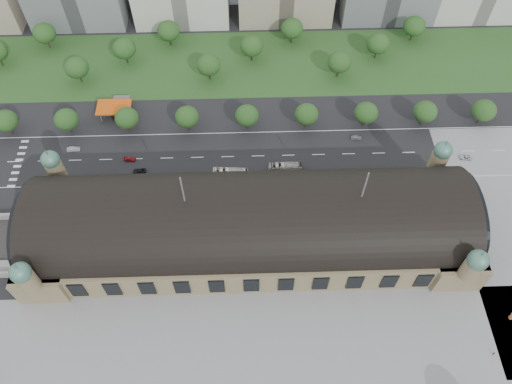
{
  "coord_description": "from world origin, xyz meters",
  "views": [
    {
      "loc": [
        -0.57,
        -86.99,
        153.11
      ],
      "look_at": [
        2.38,
        10.77,
        14.0
      ],
      "focal_mm": 35.0,
      "sensor_mm": 36.0,
      "label": 1
    }
  ],
  "objects_px": {
    "traffic_car_4": "(244,175)",
    "parked_car_6": "(188,184)",
    "parked_car_1": "(60,192)",
    "petrol_station": "(118,104)",
    "parked_car_0": "(75,186)",
    "parked_car_5": "(128,193)",
    "bus_west": "(183,178)",
    "traffic_car_3": "(130,159)",
    "bus_mid": "(230,173)",
    "pedestrian_1": "(494,353)",
    "advertising_column": "(512,316)",
    "parked_car_4": "(116,194)",
    "bus_east": "(285,167)",
    "parked_car_2": "(102,194)",
    "traffic_car_1": "(73,149)",
    "traffic_car_2": "(139,171)",
    "traffic_car_6": "(465,157)",
    "traffic_car_5": "(356,138)"
  },
  "relations": [
    {
      "from": "traffic_car_4",
      "to": "parked_car_6",
      "type": "height_order",
      "value": "traffic_car_4"
    },
    {
      "from": "parked_car_1",
      "to": "petrol_station",
      "type": "bearing_deg",
      "value": 120.88
    },
    {
      "from": "parked_car_0",
      "to": "parked_car_5",
      "type": "xyz_separation_m",
      "value": [
        20.37,
        -4.0,
        0.0
      ]
    },
    {
      "from": "bus_west",
      "to": "traffic_car_4",
      "type": "bearing_deg",
      "value": -89.46
    },
    {
      "from": "traffic_car_3",
      "to": "bus_mid",
      "type": "bearing_deg",
      "value": -97.76
    },
    {
      "from": "traffic_car_4",
      "to": "parked_car_0",
      "type": "relative_size",
      "value": 1.05
    },
    {
      "from": "pedestrian_1",
      "to": "parked_car_6",
      "type": "bearing_deg",
      "value": 82.7
    },
    {
      "from": "parked_car_5",
      "to": "advertising_column",
      "type": "distance_m",
      "value": 137.57
    },
    {
      "from": "traffic_car_4",
      "to": "parked_car_4",
      "type": "bearing_deg",
      "value": -82.59
    },
    {
      "from": "parked_car_4",
      "to": "bus_east",
      "type": "relative_size",
      "value": 0.3
    },
    {
      "from": "parked_car_2",
      "to": "bus_east",
      "type": "relative_size",
      "value": 0.43
    },
    {
      "from": "bus_mid",
      "to": "advertising_column",
      "type": "bearing_deg",
      "value": -120.18
    },
    {
      "from": "parked_car_5",
      "to": "pedestrian_1",
      "type": "relative_size",
      "value": 2.87
    },
    {
      "from": "parked_car_4",
      "to": "bus_mid",
      "type": "relative_size",
      "value": 0.28
    },
    {
      "from": "parked_car_0",
      "to": "parked_car_5",
      "type": "distance_m",
      "value": 20.75
    },
    {
      "from": "parked_car_2",
      "to": "parked_car_6",
      "type": "relative_size",
      "value": 1.15
    },
    {
      "from": "petrol_station",
      "to": "parked_car_6",
      "type": "distance_m",
      "value": 51.28
    },
    {
      "from": "traffic_car_1",
      "to": "pedestrian_1",
      "type": "bearing_deg",
      "value": -125.89
    },
    {
      "from": "traffic_car_2",
      "to": "advertising_column",
      "type": "height_order",
      "value": "advertising_column"
    },
    {
      "from": "traffic_car_3",
      "to": "parked_car_2",
      "type": "relative_size",
      "value": 0.85
    },
    {
      "from": "parked_car_0",
      "to": "bus_east",
      "type": "distance_m",
      "value": 80.03
    },
    {
      "from": "traffic_car_1",
      "to": "petrol_station",
      "type": "bearing_deg",
      "value": -39.89
    },
    {
      "from": "traffic_car_2",
      "to": "parked_car_6",
      "type": "distance_m",
      "value": 20.33
    },
    {
      "from": "parked_car_5",
      "to": "bus_mid",
      "type": "distance_m",
      "value": 38.97
    },
    {
      "from": "traffic_car_1",
      "to": "parked_car_2",
      "type": "height_order",
      "value": "traffic_car_1"
    },
    {
      "from": "traffic_car_3",
      "to": "bus_west",
      "type": "distance_m",
      "value": 23.71
    },
    {
      "from": "traffic_car_6",
      "to": "bus_east",
      "type": "height_order",
      "value": "bus_east"
    },
    {
      "from": "parked_car_1",
      "to": "parked_car_2",
      "type": "height_order",
      "value": "parked_car_2"
    },
    {
      "from": "bus_east",
      "to": "pedestrian_1",
      "type": "bearing_deg",
      "value": -140.83
    },
    {
      "from": "traffic_car_1",
      "to": "parked_car_4",
      "type": "bearing_deg",
      "value": -143.33
    },
    {
      "from": "parked_car_0",
      "to": "bus_mid",
      "type": "relative_size",
      "value": 0.32
    },
    {
      "from": "petrol_station",
      "to": "bus_west",
      "type": "distance_m",
      "value": 47.99
    },
    {
      "from": "petrol_station",
      "to": "pedestrian_1",
      "type": "height_order",
      "value": "petrol_station"
    },
    {
      "from": "petrol_station",
      "to": "advertising_column",
      "type": "height_order",
      "value": "petrol_station"
    },
    {
      "from": "traffic_car_2",
      "to": "bus_west",
      "type": "height_order",
      "value": "bus_west"
    },
    {
      "from": "traffic_car_6",
      "to": "parked_car_6",
      "type": "relative_size",
      "value": 0.99
    },
    {
      "from": "traffic_car_2",
      "to": "advertising_column",
      "type": "bearing_deg",
      "value": 59.65
    },
    {
      "from": "traffic_car_5",
      "to": "bus_east",
      "type": "height_order",
      "value": "bus_east"
    },
    {
      "from": "parked_car_2",
      "to": "advertising_column",
      "type": "bearing_deg",
      "value": 47.73
    },
    {
      "from": "parked_car_5",
      "to": "parked_car_6",
      "type": "bearing_deg",
      "value": 66.82
    },
    {
      "from": "traffic_car_3",
      "to": "parked_car_1",
      "type": "bearing_deg",
      "value": 126.89
    },
    {
      "from": "parked_car_1",
      "to": "parked_car_2",
      "type": "distance_m",
      "value": 15.79
    },
    {
      "from": "petrol_station",
      "to": "traffic_car_3",
      "type": "relative_size",
      "value": 2.96
    },
    {
      "from": "traffic_car_2",
      "to": "parked_car_6",
      "type": "xyz_separation_m",
      "value": [
        19.15,
        -6.82,
        -0.0
      ]
    },
    {
      "from": "parked_car_6",
      "to": "advertising_column",
      "type": "bearing_deg",
      "value": 36.49
    },
    {
      "from": "advertising_column",
      "to": "bus_mid",
      "type": "bearing_deg",
      "value": 146.32
    },
    {
      "from": "traffic_car_6",
      "to": "parked_car_2",
      "type": "height_order",
      "value": "parked_car_2"
    },
    {
      "from": "petrol_station",
      "to": "traffic_car_6",
      "type": "distance_m",
      "value": 142.8
    },
    {
      "from": "parked_car_4",
      "to": "parked_car_5",
      "type": "distance_m",
      "value": 4.58
    },
    {
      "from": "bus_mid",
      "to": "traffic_car_5",
      "type": "bearing_deg",
      "value": -67.69
    }
  ]
}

